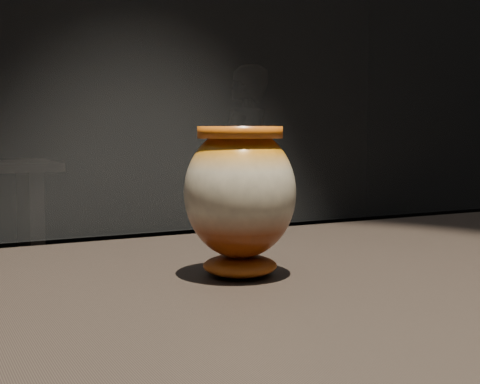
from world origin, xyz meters
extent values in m
cube|color=black|center=(0.00, 0.00, 0.88)|extent=(2.00, 0.80, 0.05)
ellipsoid|color=maroon|center=(0.00, 0.05, 0.91)|extent=(0.12, 0.12, 0.03)
ellipsoid|color=beige|center=(0.00, 0.05, 1.01)|extent=(0.18, 0.18, 0.17)
cylinder|color=orange|center=(0.00, 0.05, 1.08)|extent=(0.14, 0.14, 0.02)
cube|color=black|center=(0.27, 3.35, 0.42)|extent=(0.08, 0.50, 0.85)
imported|color=black|center=(1.87, 3.70, 0.78)|extent=(0.68, 0.61, 1.56)
camera|label=1|loc=(-0.38, -0.71, 1.09)|focal=50.00mm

